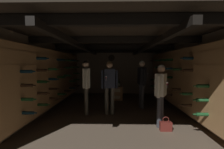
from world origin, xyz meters
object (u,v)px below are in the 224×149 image
person_guest_near_right (161,89)px  handbag (166,126)px  wine_crate_stack (117,93)px  person_host_center (110,82)px  person_guest_mid_left (86,82)px  person_guest_far_right (142,79)px  display_bottle (119,84)px

person_guest_near_right → handbag: 0.89m
wine_crate_stack → person_host_center: (-0.24, -1.95, 0.73)m
person_guest_mid_left → handbag: 2.63m
person_guest_far_right → wine_crate_stack: bearing=126.2°
person_host_center → wine_crate_stack: bearing=82.9°
wine_crate_stack → person_guest_mid_left: (-0.99, -1.95, 0.74)m
person_guest_near_right → handbag: (0.05, -0.29, -0.84)m
wine_crate_stack → person_guest_far_right: size_ratio=0.35×
person_host_center → person_guest_far_right: (1.14, 0.72, 0.03)m
display_bottle → handbag: 3.39m
person_guest_far_right → handbag: person_guest_far_right is taller
wine_crate_stack → handbag: wine_crate_stack is taller
wine_crate_stack → person_host_center: size_ratio=0.35×
person_guest_mid_left → person_guest_near_right: bearing=-23.8°
display_bottle → person_guest_near_right: bearing=-70.9°
wine_crate_stack → display_bottle: size_ratio=1.71×
display_bottle → person_guest_near_right: (0.99, -2.88, 0.22)m
person_guest_mid_left → person_guest_far_right: 2.02m
wine_crate_stack → person_guest_mid_left: bearing=-116.8°
person_guest_mid_left → handbag: person_guest_mid_left is taller
wine_crate_stack → handbag: 3.38m
person_guest_mid_left → handbag: size_ratio=4.92×
wine_crate_stack → display_bottle: (0.11, -0.00, 0.44)m
person_host_center → person_guest_mid_left: (-0.75, -0.01, 0.02)m
person_host_center → person_guest_far_right: 1.35m
person_host_center → person_guest_far_right: bearing=32.1°
display_bottle → person_host_center: bearing=-100.2°
person_guest_mid_left → handbag: bearing=-29.5°
person_host_center → person_guest_near_right: 1.64m
person_host_center → handbag: bearing=-41.2°
wine_crate_stack → person_guest_far_right: (0.90, -1.23, 0.75)m
person_guest_far_right → display_bottle: bearing=122.8°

